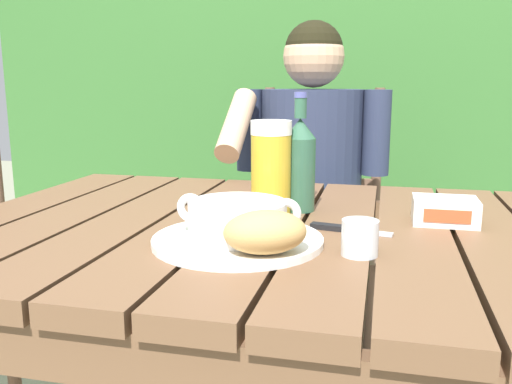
% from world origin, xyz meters
% --- Properties ---
extents(dining_table, '(1.24, 0.89, 0.73)m').
position_xyz_m(dining_table, '(0.00, 0.00, 0.63)').
color(dining_table, brown).
rests_on(dining_table, ground_plane).
extents(hedge_backdrop, '(3.38, 0.90, 2.02)m').
position_xyz_m(hedge_backdrop, '(0.01, 1.81, 0.93)').
color(hedge_backdrop, '#34672D').
rests_on(hedge_backdrop, ground_plane).
extents(chair_near_diner, '(0.44, 0.44, 0.98)m').
position_xyz_m(chair_near_diner, '(-0.01, 0.89, 0.47)').
color(chair_near_diner, brown).
rests_on(chair_near_diner, ground_plane).
extents(person_eating, '(0.48, 0.47, 1.18)m').
position_xyz_m(person_eating, '(-0.01, 0.68, 0.70)').
color(person_eating, '#29314B').
rests_on(person_eating, ground_plane).
extents(serving_plate, '(0.29, 0.29, 0.01)m').
position_xyz_m(serving_plate, '(-0.02, -0.14, 0.73)').
color(serving_plate, white).
rests_on(serving_plate, dining_table).
extents(soup_bowl, '(0.22, 0.17, 0.07)m').
position_xyz_m(soup_bowl, '(-0.02, -0.14, 0.77)').
color(soup_bowl, white).
rests_on(soup_bowl, serving_plate).
extents(bread_roll, '(0.16, 0.14, 0.07)m').
position_xyz_m(bread_roll, '(0.05, -0.22, 0.77)').
color(bread_roll, tan).
rests_on(bread_roll, serving_plate).
extents(beer_glass, '(0.08, 0.08, 0.19)m').
position_xyz_m(beer_glass, '(-0.01, 0.08, 0.82)').
color(beer_glass, gold).
rests_on(beer_glass, dining_table).
extents(beer_bottle, '(0.07, 0.07, 0.25)m').
position_xyz_m(beer_bottle, '(0.05, 0.12, 0.83)').
color(beer_bottle, '#2E5941').
rests_on(beer_bottle, dining_table).
extents(water_glass_small, '(0.06, 0.06, 0.06)m').
position_xyz_m(water_glass_small, '(0.19, -0.16, 0.75)').
color(water_glass_small, silver).
rests_on(water_glass_small, dining_table).
extents(butter_tub, '(0.12, 0.09, 0.05)m').
position_xyz_m(butter_tub, '(0.34, 0.08, 0.75)').
color(butter_tub, white).
rests_on(butter_tub, dining_table).
extents(table_knife, '(0.15, 0.05, 0.01)m').
position_xyz_m(table_knife, '(0.15, -0.02, 0.73)').
color(table_knife, silver).
rests_on(table_knife, dining_table).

